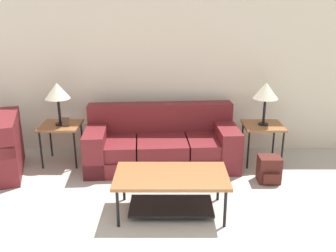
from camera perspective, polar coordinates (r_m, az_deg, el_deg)
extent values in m
cube|color=silver|center=(5.68, 0.97, 8.99)|extent=(9.15, 0.06, 2.60)
cube|color=maroon|center=(5.37, -0.91, -4.82)|extent=(2.16, 1.07, 0.22)
cube|color=maroon|center=(5.29, -8.53, -2.97)|extent=(0.74, 0.88, 0.20)
cube|color=maroon|center=(5.28, -0.91, -2.81)|extent=(0.74, 0.88, 0.20)
cube|color=maroon|center=(5.36, 6.62, -2.61)|extent=(0.74, 0.88, 0.20)
cube|color=maroon|center=(5.51, -1.12, 1.44)|extent=(2.12, 0.40, 0.40)
cube|color=maroon|center=(5.34, -10.75, -3.22)|extent=(0.34, 0.95, 0.58)
cube|color=maroon|center=(5.43, 8.76, -2.76)|extent=(0.34, 0.95, 0.58)
cube|color=maroon|center=(5.41, -23.26, -0.69)|extent=(0.55, 1.06, 0.40)
cube|color=#935B33|center=(4.06, 0.54, -7.62)|extent=(1.23, 0.67, 0.04)
cylinder|color=black|center=(3.96, -7.64, -12.33)|extent=(0.03, 0.03, 0.43)
cylinder|color=black|center=(3.97, 8.74, -12.30)|extent=(0.03, 0.03, 0.43)
cylinder|color=black|center=(4.45, -6.73, -8.68)|extent=(0.03, 0.03, 0.43)
cylinder|color=black|center=(4.45, 7.71, -8.67)|extent=(0.03, 0.03, 0.43)
cube|color=black|center=(4.24, 0.52, -12.07)|extent=(0.92, 0.47, 0.02)
cube|color=#935B33|center=(5.52, -16.02, 0.07)|extent=(0.55, 0.53, 0.03)
cylinder|color=black|center=(5.48, -18.74, -3.53)|extent=(0.03, 0.03, 0.55)
cylinder|color=black|center=(5.35, -13.94, -3.62)|extent=(0.03, 0.03, 0.55)
cylinder|color=black|center=(5.88, -17.41, -1.92)|extent=(0.03, 0.03, 0.55)
cylinder|color=black|center=(5.75, -12.92, -1.96)|extent=(0.03, 0.03, 0.55)
cube|color=#935B33|center=(5.47, 14.32, 0.06)|extent=(0.55, 0.53, 0.03)
cylinder|color=black|center=(5.31, 12.17, -3.65)|extent=(0.03, 0.03, 0.55)
cylinder|color=black|center=(5.43, 17.05, -3.57)|extent=(0.03, 0.03, 0.55)
cylinder|color=black|center=(5.72, 11.27, -1.98)|extent=(0.03, 0.03, 0.55)
cylinder|color=black|center=(5.83, 15.83, -1.94)|extent=(0.03, 0.03, 0.55)
cylinder|color=black|center=(5.51, -16.04, 0.30)|extent=(0.14, 0.14, 0.02)
cylinder|color=black|center=(5.46, -16.21, 2.20)|extent=(0.04, 0.04, 0.36)
cone|color=beige|center=(5.39, -16.49, 5.17)|extent=(0.35, 0.35, 0.22)
cylinder|color=black|center=(5.46, 14.34, 0.30)|extent=(0.14, 0.14, 0.02)
cylinder|color=black|center=(5.41, 14.50, 2.21)|extent=(0.04, 0.04, 0.36)
cone|color=beige|center=(5.34, 14.74, 5.21)|extent=(0.35, 0.35, 0.22)
cube|color=#4C1E19|center=(5.05, 15.17, -6.35)|extent=(0.28, 0.24, 0.34)
cube|color=#4C1E19|center=(4.95, 15.51, -7.74)|extent=(0.21, 0.05, 0.14)
cylinder|color=#4C1E19|center=(5.14, 13.98, -5.55)|extent=(0.02, 0.02, 0.26)
cylinder|color=#4C1E19|center=(5.18, 15.63, -5.51)|extent=(0.02, 0.02, 0.26)
cube|color=#4C3828|center=(5.39, -15.28, 0.61)|extent=(0.10, 0.04, 0.13)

